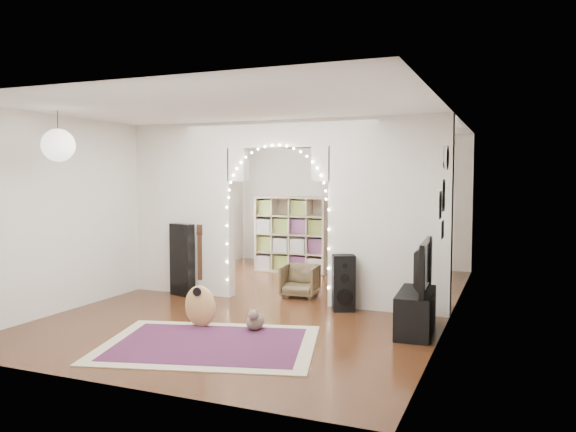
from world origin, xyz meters
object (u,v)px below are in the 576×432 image
at_px(dining_chair_right, 349,287).
at_px(dining_chair_left, 300,281).
at_px(acoustic_guitar, 200,289).
at_px(media_console, 416,312).
at_px(floor_speaker, 343,283).
at_px(bookcase, 292,234).
at_px(dining_table, 335,233).

bearing_deg(dining_chair_right, dining_chair_left, -175.92).
relative_size(acoustic_guitar, media_console, 1.08).
distance_m(media_console, dining_chair_left, 2.41).
height_order(acoustic_guitar, dining_chair_left, acoustic_guitar).
bearing_deg(floor_speaker, media_console, -57.97).
distance_m(floor_speaker, media_console, 1.35).
relative_size(floor_speaker, bookcase, 0.53).
xyz_separation_m(bookcase, dining_chair_right, (1.75, -2.08, -0.52)).
xyz_separation_m(floor_speaker, media_console, (1.12, -0.75, -0.14)).
bearing_deg(bookcase, floor_speaker, -58.39).
bearing_deg(floor_speaker, dining_chair_left, 121.27).
bearing_deg(dining_chair_right, dining_table, 114.98).
relative_size(acoustic_guitar, floor_speaker, 1.38).
height_order(floor_speaker, media_console, floor_speaker).
relative_size(acoustic_guitar, dining_chair_left, 1.96).
height_order(acoustic_guitar, dining_table, acoustic_guitar).
relative_size(bookcase, dining_table, 1.15).
xyz_separation_m(floor_speaker, dining_chair_left, (-0.88, 0.60, -0.14)).
xyz_separation_m(acoustic_guitar, dining_table, (0.11, 5.24, 0.21)).
bearing_deg(media_console, dining_chair_left, 142.67).
bearing_deg(dining_chair_left, media_console, -39.45).
bearing_deg(dining_chair_right, media_console, -43.86).
height_order(acoustic_guitar, floor_speaker, acoustic_guitar).
bearing_deg(dining_chair_left, floor_speaker, -39.87).
distance_m(dining_chair_left, dining_chair_right, 0.78).
bearing_deg(acoustic_guitar, bookcase, 92.14).
relative_size(media_console, dining_chair_left, 1.81).
distance_m(floor_speaker, bookcase, 3.28).
height_order(dining_chair_left, dining_chair_right, dining_chair_left).
bearing_deg(bookcase, dining_table, 59.71).
bearing_deg(dining_chair_right, acoustic_guitar, -117.99).
xyz_separation_m(media_console, dining_chair_left, (-2.00, 1.35, 0.00)).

